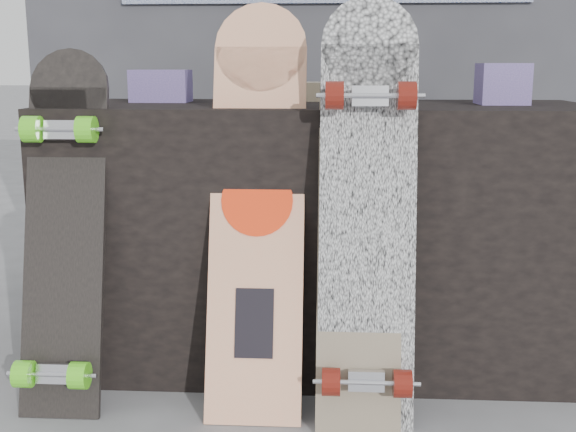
# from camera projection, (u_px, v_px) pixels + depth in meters

# --- Properties ---
(ground) EXTENTS (60.00, 60.00, 0.00)m
(ground) POSITION_uv_depth(u_px,v_px,m) (315.00, 431.00, 1.84)
(ground) COLOR slate
(ground) RESTS_ON ground
(vendor_table) EXTENTS (1.60, 0.60, 0.80)m
(vendor_table) POSITION_uv_depth(u_px,v_px,m) (319.00, 234.00, 2.24)
(vendor_table) COLOR black
(vendor_table) RESTS_ON ground
(booth) EXTENTS (2.40, 0.22, 2.20)m
(booth) POSITION_uv_depth(u_px,v_px,m) (324.00, 18.00, 2.93)
(booth) COLOR #36353A
(booth) RESTS_ON ground
(merch_box_purple) EXTENTS (0.18, 0.12, 0.10)m
(merch_box_purple) POSITION_uv_depth(u_px,v_px,m) (161.00, 86.00, 2.27)
(merch_box_purple) COLOR #463E7F
(merch_box_purple) RESTS_ON vendor_table
(merch_box_small) EXTENTS (0.14, 0.14, 0.12)m
(merch_box_small) POSITION_uv_depth(u_px,v_px,m) (502.00, 84.00, 2.14)
(merch_box_small) COLOR #463E7F
(merch_box_small) RESTS_ON vendor_table
(merch_box_flat) EXTENTS (0.22, 0.10, 0.06)m
(merch_box_flat) POSITION_uv_depth(u_px,v_px,m) (329.00, 92.00, 2.33)
(merch_box_flat) COLOR #D1B78C
(merch_box_flat) RESTS_ON vendor_table
(longboard_geisha) EXTENTS (0.25, 0.36, 1.09)m
(longboard_geisha) POSITION_uv_depth(u_px,v_px,m) (258.00, 195.00, 1.93)
(longboard_geisha) COLOR beige
(longboard_geisha) RESTS_ON ground
(longboard_celtic) EXTENTS (0.22, 0.29, 0.97)m
(longboard_celtic) POSITION_uv_depth(u_px,v_px,m) (360.00, 224.00, 1.86)
(longboard_celtic) COLOR tan
(longboard_celtic) RESTS_ON ground
(longboard_cascadia) EXTENTS (0.25, 0.28, 1.09)m
(longboard_cascadia) POSITION_uv_depth(u_px,v_px,m) (368.00, 207.00, 1.82)
(longboard_cascadia) COLOR white
(longboard_cascadia) RESTS_ON ground
(skateboard_dark) EXTENTS (0.22, 0.32, 0.96)m
(skateboard_dark) POSITION_uv_depth(u_px,v_px,m) (63.00, 226.00, 1.92)
(skateboard_dark) COLOR black
(skateboard_dark) RESTS_ON ground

